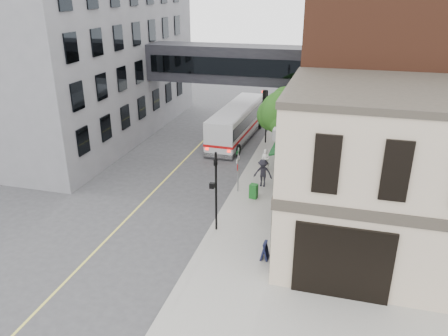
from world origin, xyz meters
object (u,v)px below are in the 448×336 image
Objects in this scene: bus at (237,121)px; pedestrian_b at (285,158)px; pedestrian_a at (265,160)px; newspaper_box at (254,191)px; sandwich_board at (265,251)px; pedestrian_c at (263,173)px.

bus is 8.08m from pedestrian_b.
newspaper_box is at bearing -93.67° from pedestrian_a.
bus is 11.67× the size of sandwich_board.
pedestrian_c is (-1.01, -3.22, 0.03)m from pedestrian_b.
pedestrian_b reaches higher than sandwich_board.
pedestrian_a reaches higher than newspaper_box.
pedestrian_b is at bearing 87.29° from newspaper_box.
bus is at bearing 113.73° from pedestrian_a.
newspaper_box is (-1.23, -5.12, -0.46)m from pedestrian_b.
pedestrian_c reaches higher than pedestrian_b.
newspaper_box is at bearing -71.42° from bus.
newspaper_box is at bearing -109.79° from pedestrian_b.
pedestrian_c is (4.05, -9.50, -0.53)m from bus.
pedestrian_a reaches higher than sandwich_board.
pedestrian_a is 1.46m from pedestrian_b.
sandwich_board is (0.66, -11.53, -0.46)m from pedestrian_b.
bus is 18.73m from sandwich_board.
pedestrian_b is (5.06, -6.28, -0.56)m from bus.
pedestrian_b reaches higher than pedestrian_a.
pedestrian_c reaches higher than pedestrian_a.
pedestrian_b is at bearing 96.11° from sandwich_board.
pedestrian_c is at bearing 104.19° from sandwich_board.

